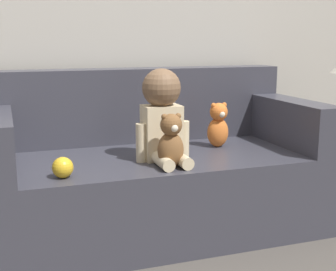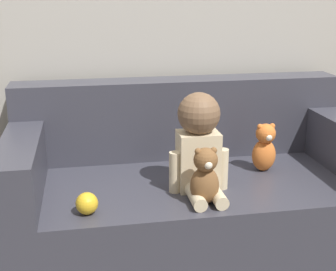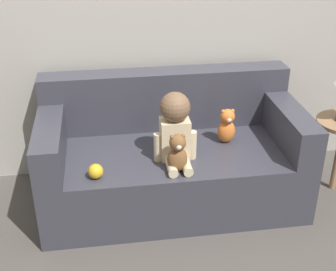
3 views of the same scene
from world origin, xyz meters
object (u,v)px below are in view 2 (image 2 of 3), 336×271
(couch, at_px, (189,193))
(teddy_bear_brown, at_px, (205,177))
(toy_ball, at_px, (87,203))
(plush_toy_side, at_px, (264,148))
(person_baby, at_px, (199,144))

(couch, relative_size, teddy_bear_brown, 6.79)
(toy_ball, bearing_deg, plush_toy_side, 19.98)
(plush_toy_side, height_order, toy_ball, plush_toy_side)
(teddy_bear_brown, bearing_deg, person_baby, 85.78)
(person_baby, relative_size, toy_ball, 4.90)
(couch, xyz_separation_m, plush_toy_side, (0.35, -0.03, 0.22))
(couch, bearing_deg, toy_ball, -145.03)
(couch, distance_m, teddy_bear_brown, 0.41)
(person_baby, distance_m, teddy_bear_brown, 0.17)
(teddy_bear_brown, bearing_deg, toy_ball, -180.00)
(couch, xyz_separation_m, person_baby, (-0.01, -0.19, 0.31))
(teddy_bear_brown, distance_m, toy_ball, 0.48)
(person_baby, relative_size, teddy_bear_brown, 1.75)
(teddy_bear_brown, bearing_deg, couch, 87.08)
(couch, height_order, toy_ball, couch)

